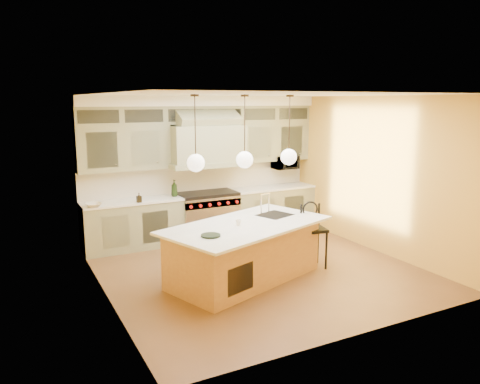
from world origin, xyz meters
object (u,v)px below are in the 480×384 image
counter_stool (313,231)px  microwave (285,162)px  kitchen_island (245,251)px  range (207,215)px

counter_stool → microwave: bearing=79.3°
microwave → kitchen_island: bearing=-133.2°
counter_stool → microwave: 2.85m
kitchen_island → counter_stool: 1.31m
kitchen_island → microwave: microwave is taller
range → microwave: 2.18m
range → kitchen_island: bearing=-99.3°
kitchen_island → counter_stool: size_ratio=2.66×
kitchen_island → counter_stool: (1.30, -0.02, 0.17)m
range → counter_stool: counter_stool is taller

